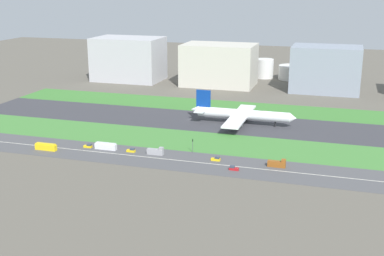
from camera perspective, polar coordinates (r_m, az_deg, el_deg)
The scene contains 22 objects.
ground_plane at distance 316.98m, azimuth -0.52°, elevation 0.92°, with size 800.00×800.00×0.00m, color #5B564C.
runway at distance 316.97m, azimuth -0.52°, elevation 0.93°, with size 280.00×46.00×0.10m, color #38383D.
grass_median_north at distance 355.06m, azimuth 1.47°, elevation 2.59°, with size 280.00×36.00×0.10m, color #3D7A33.
grass_median_south at distance 279.70m, azimuth -3.04°, elevation -1.18°, with size 280.00×36.00×0.10m, color #427F38.
highway at distance 251.43m, azimuth -5.53°, elevation -3.25°, with size 280.00×28.00×0.10m, color #4C4C4F.
highway_centerline at distance 251.41m, azimuth -5.53°, elevation -3.24°, with size 266.00×0.50×0.01m, color silver.
airliner at distance 307.27m, azimuth 5.48°, elevation 1.56°, with size 65.00×56.00×19.70m.
bus_1 at distance 264.34m, azimuth -9.72°, elevation -2.03°, with size 11.60×2.50×3.50m.
car_0 at distance 269.17m, azimuth -11.64°, elevation -2.01°, with size 4.40×1.80×2.00m.
car_3 at distance 233.41m, azimuth 4.71°, elevation -4.56°, with size 4.40×1.80×2.00m.
car_2 at distance 244.84m, azimuth 2.74°, elevation -3.52°, with size 4.40×1.80×2.00m.
truck_0 at distance 253.58m, azimuth -4.11°, elevation -2.66°, with size 8.40×2.50×4.00m.
bus_0 at distance 270.19m, azimuth -16.18°, elevation -2.06°, with size 11.60×2.50×3.50m.
truck_1 at distance 239.56m, azimuth 9.60°, elevation -4.00°, with size 8.40×2.50×4.00m.
car_1 at distance 258.72m, azimuth -6.87°, elevation -2.53°, with size 4.40×1.80×2.00m.
traffic_light at distance 254.67m, azimuth 0.08°, elevation -1.91°, with size 0.36×0.50×7.20m.
terminal_building at distance 449.33m, azimuth -7.18°, elevation 7.75°, with size 58.26×38.47×37.27m, color #B2B2B7.
hangar_building at distance 423.09m, azimuth 3.08°, elevation 7.13°, with size 59.27×38.05×34.34m, color beige.
office_tower at distance 411.16m, azimuth 14.87°, elevation 6.45°, with size 52.82×35.48×35.69m, color gray.
fuel_tank_west at distance 466.46m, azimuth 5.09°, elevation 6.92°, with size 18.59×18.59×17.97m, color silver.
fuel_tank_centre at distance 462.07m, azimuth 8.17°, elevation 6.67°, with size 16.13×16.13×17.05m, color silver.
fuel_tank_east at distance 459.42m, azimuth 11.19°, elevation 6.18°, with size 23.14×23.14×12.39m, color silver.
Camera 1 is at (92.10, -291.68, 83.19)m, focal length 47.22 mm.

